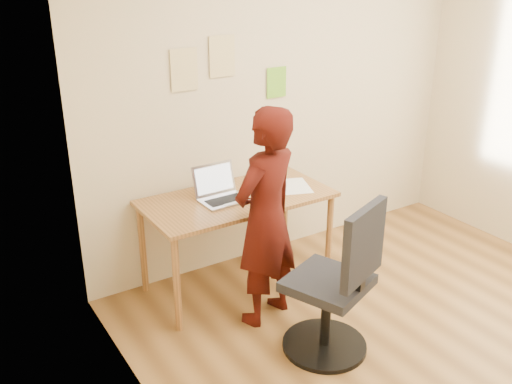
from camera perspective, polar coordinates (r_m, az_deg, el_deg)
room at (r=3.44m, az=19.85°, el=3.72°), size 3.58×3.58×2.78m
desk at (r=4.24m, az=-1.88°, el=-1.55°), size 1.40×0.70×0.74m
laptop at (r=4.15m, az=-3.56°, el=-0.05°), size 0.34×0.31×0.24m
paper_sheet at (r=4.41m, az=3.80°, el=0.60°), size 0.33×0.39×0.00m
phone at (r=4.14m, az=1.85°, el=-0.82°), size 0.06×0.11×0.01m
wall_note_left at (r=4.16m, az=-7.19°, el=12.02°), size 0.21×0.00×0.30m
wall_note_mid at (r=4.29m, az=-3.41°, el=13.40°), size 0.21×0.00×0.30m
wall_note_right at (r=4.58m, az=2.07°, el=10.89°), size 0.18×0.00×0.24m
office_chair at (r=3.63m, az=8.11°, el=-9.79°), size 0.60×0.62×1.06m
person at (r=3.80m, az=0.98°, el=-2.64°), size 0.64×0.52×1.53m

